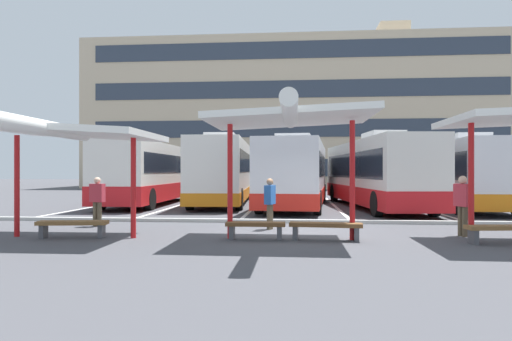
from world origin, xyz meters
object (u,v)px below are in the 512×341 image
Objects in this scene: bench_0 at (73,225)px; waiting_passenger_0 at (270,200)px; coach_bus_2 at (297,174)px; coach_bus_3 at (374,174)px; waiting_shelter_0 at (69,133)px; bench_2 at (326,227)px; waiting_shelter_1 at (290,120)px; bench_1 at (256,227)px; coach_bus_0 at (149,174)px; waiting_passenger_2 at (463,201)px; bench_3 at (502,230)px; coach_bus_1 at (224,172)px; coach_bus_4 at (457,175)px; waiting_passenger_1 at (97,198)px.

bench_0 is 5.60m from waiting_passenger_0.
coach_bus_2 reaches higher than waiting_passenger_0.
coach_bus_2 is 12.72m from bench_0.
coach_bus_3 reaches higher than waiting_shelter_0.
waiting_shelter_1 is at bearing -170.73° from bench_2.
bench_1 is at bearing 170.73° from waiting_shelter_1.
waiting_passenger_0 is (5.13, 2.37, -1.89)m from waiting_shelter_0.
waiting_passenger_2 is at bearing -41.35° from coach_bus_0.
bench_3 is (10.91, -0.08, -0.00)m from bench_0.
coach_bus_0 is 7.85m from coach_bus_2.
coach_bus_1 is at bearing 80.89° from waiting_shelter_0.
coach_bus_2 is 3.75m from coach_bus_3.
coach_bus_1 is at bearing 10.47° from coach_bus_0.
bench_1 is (-4.83, -10.67, -1.29)m from coach_bus_3.
waiting_shelter_0 is (-5.97, -11.34, 1.16)m from coach_bus_2.
bench_0 is (1.84, -11.93, -1.27)m from coach_bus_0.
bench_1 is at bearing -128.82° from coach_bus_4.
coach_bus_0 is at bearing 122.49° from waiting_shelter_1.
coach_bus_0 is at bearing 119.62° from bench_1.
waiting_passenger_1 is at bearing 177.02° from waiting_passenger_0.
waiting_shelter_1 is at bearing 1.70° from waiting_shelter_0.
coach_bus_0 reaches higher than bench_2.
coach_bus_1 is 7.30× the size of bench_1.
waiting_shelter_0 is 2.81× the size of bench_2.
coach_bus_2 is at bearing 93.62° from bench_2.
bench_3 is 1.08× the size of waiting_passenger_2.
coach_bus_0 reaches higher than waiting_passenger_1.
coach_bus_3 reaches higher than coach_bus_2.
bench_2 is (-7.04, -10.99, -1.26)m from coach_bus_4.
bench_0 is 6.39m from waiting_shelter_1.
coach_bus_4 is 6.25× the size of bench_3.
waiting_passenger_2 is at bearing -85.76° from coach_bus_3.
bench_1 is at bearing -60.38° from coach_bus_0.
waiting_passenger_0 is at bearing -54.44° from coach_bus_0.
bench_0 is (-9.70, -10.81, -1.28)m from coach_bus_3.
bench_0 is 1.05× the size of bench_3.
coach_bus_2 is 7.74m from coach_bus_4.
bench_2 is (4.61, -12.52, -1.39)m from coach_bus_1.
waiting_passenger_2 reaches higher than bench_1.
waiting_shelter_0 is (-2.06, -12.84, 1.03)m from coach_bus_1.
coach_bus_0 is 6.76× the size of bench_1.
waiting_shelter_0 is (-13.71, -11.30, 1.17)m from coach_bus_4.
waiting_passenger_0 is (0.26, 2.05, 0.55)m from bench_1.
waiting_shelter_0 is 5.78m from waiting_shelter_1.
coach_bus_2 is at bearing 84.63° from waiting_passenger_0.
bench_3 is at bearing -0.41° from bench_0.
coach_bus_0 is 12.31m from waiting_shelter_0.
waiting_shelter_0 is 2.85× the size of bench_0.
bench_0 and bench_1 have the same top height.
waiting_passenger_1 is (-11.35, 2.55, 0.56)m from bench_3.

